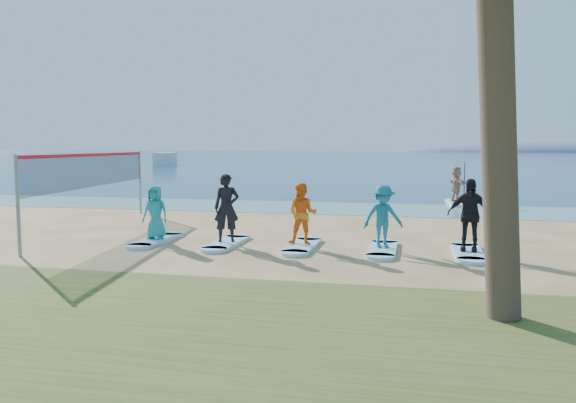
% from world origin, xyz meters
% --- Properties ---
extents(ground, '(600.00, 600.00, 0.00)m').
position_xyz_m(ground, '(0.00, 0.00, 0.00)').
color(ground, tan).
rests_on(ground, ground).
extents(shallow_water, '(600.00, 600.00, 0.00)m').
position_xyz_m(shallow_water, '(0.00, 10.50, 0.01)').
color(shallow_water, teal).
rests_on(shallow_water, ground).
extents(ocean, '(600.00, 600.00, 0.00)m').
position_xyz_m(ocean, '(0.00, 160.00, 0.01)').
color(ocean, navy).
rests_on(ocean, ground).
extents(volleyball_net, '(1.48, 8.98, 2.50)m').
position_xyz_m(volleyball_net, '(-5.71, 2.46, 1.90)').
color(volleyball_net, gray).
rests_on(volleyball_net, ground).
extents(paddleboard, '(0.85, 3.03, 0.12)m').
position_xyz_m(paddleboard, '(6.28, 13.49, 0.06)').
color(paddleboard, silver).
rests_on(paddleboard, ground).
extents(paddleboarder, '(1.04, 1.59, 1.64)m').
position_xyz_m(paddleboarder, '(6.28, 13.49, 0.94)').
color(paddleboarder, tan).
rests_on(paddleboarder, paddleboard).
extents(boat_offshore_a, '(4.86, 7.47, 1.82)m').
position_xyz_m(boat_offshore_a, '(-31.14, 61.95, 0.00)').
color(boat_offshore_a, silver).
rests_on(boat_offshore_a, ground).
extents(boat_offshore_b, '(2.35, 5.63, 1.39)m').
position_xyz_m(boat_offshore_b, '(22.07, 108.69, 0.00)').
color(boat_offshore_b, silver).
rests_on(boat_offshore_b, ground).
extents(surfboard_0, '(0.70, 2.20, 0.09)m').
position_xyz_m(surfboard_0, '(-2.73, 0.72, 0.04)').
color(surfboard_0, '#A1E6F9').
rests_on(surfboard_0, ground).
extents(student_0, '(0.73, 0.48, 1.50)m').
position_xyz_m(student_0, '(-2.73, 0.72, 0.84)').
color(student_0, teal).
rests_on(student_0, surfboard_0).
extents(surfboard_1, '(0.70, 2.20, 0.09)m').
position_xyz_m(surfboard_1, '(-0.61, 0.72, 0.04)').
color(surfboard_1, '#A1E6F9').
rests_on(surfboard_1, ground).
extents(student_1, '(0.79, 0.65, 1.86)m').
position_xyz_m(student_1, '(-0.61, 0.72, 1.02)').
color(student_1, black).
rests_on(student_1, surfboard_1).
extents(surfboard_2, '(0.70, 2.20, 0.09)m').
position_xyz_m(surfboard_2, '(1.50, 0.72, 0.04)').
color(surfboard_2, '#A1E6F9').
rests_on(surfboard_2, ground).
extents(student_2, '(0.80, 0.63, 1.63)m').
position_xyz_m(student_2, '(1.50, 0.72, 0.91)').
color(student_2, orange).
rests_on(student_2, surfboard_2).
extents(surfboard_3, '(0.70, 2.20, 0.09)m').
position_xyz_m(surfboard_3, '(3.61, 0.72, 0.04)').
color(surfboard_3, '#A1E6F9').
rests_on(surfboard_3, ground).
extents(student_3, '(1.20, 0.97, 1.62)m').
position_xyz_m(student_3, '(3.61, 0.72, 0.90)').
color(student_3, '#1C6D89').
rests_on(student_3, surfboard_3).
extents(surfboard_4, '(0.70, 2.20, 0.09)m').
position_xyz_m(surfboard_4, '(5.72, 0.72, 0.04)').
color(surfboard_4, '#A1E6F9').
rests_on(surfboard_4, ground).
extents(student_4, '(1.12, 0.60, 1.81)m').
position_xyz_m(student_4, '(5.72, 0.72, 0.99)').
color(student_4, black).
rests_on(student_4, surfboard_4).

